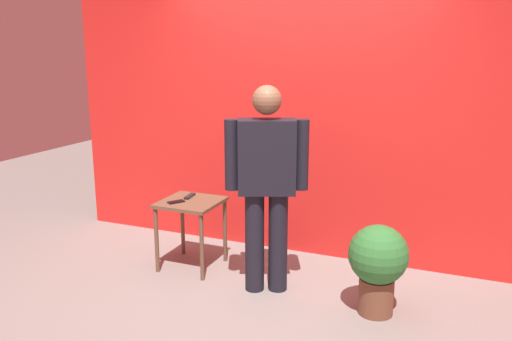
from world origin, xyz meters
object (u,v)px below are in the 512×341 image
standing_person (267,179)px  tv_remote (190,196)px  cell_phone (176,202)px  potted_plant (378,262)px  side_table (191,212)px

standing_person → tv_remote: standing_person is taller
cell_phone → potted_plant: size_ratio=0.21×
standing_person → cell_phone: size_ratio=11.57×
tv_remote → potted_plant: (1.76, -0.33, -0.22)m
cell_phone → side_table: bearing=78.8°
standing_person → cell_phone: (-0.88, 0.08, -0.31)m
standing_person → potted_plant: standing_person is taller
side_table → tv_remote: tv_remote is taller
standing_person → tv_remote: size_ratio=9.80×
cell_phone → tv_remote: 0.19m
side_table → potted_plant: potted_plant is taller
tv_remote → side_table: bearing=-62.9°
standing_person → tv_remote: bearing=162.4°
side_table → potted_plant: size_ratio=0.90×
cell_phone → potted_plant: potted_plant is taller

